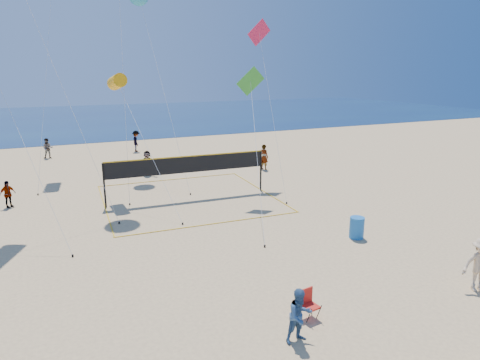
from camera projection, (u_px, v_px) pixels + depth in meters
name	position (u px, v px, depth m)	size (l,w,h in m)	color
ocean	(77.00, 118.00, 65.52)	(140.00, 50.00, 0.03)	#10224E
bystander_a	(300.00, 316.00, 11.56)	(0.75, 0.59, 1.55)	#345882
far_person_0	(8.00, 194.00, 22.98)	(0.86, 0.36, 1.48)	gray
far_person_1	(147.00, 163.00, 30.00)	(1.62, 0.52, 1.75)	gray
far_person_2	(264.00, 157.00, 31.72)	(0.69, 0.45, 1.90)	gray
far_person_3	(48.00, 148.00, 35.76)	(0.82, 0.64, 1.69)	gray
far_person_4	(136.00, 141.00, 38.71)	(1.23, 0.71, 1.91)	gray
camp_chair	(308.00, 302.00, 12.73)	(0.55, 0.66, 1.01)	red
trash_barrel	(357.00, 228.00, 18.85)	(0.64, 0.64, 0.95)	#1C68B7
volleyball_net	(188.00, 169.00, 24.35)	(9.79, 9.65, 2.51)	black
kite_2	(117.00, 82.00, 23.80)	(2.11, 7.28, 7.07)	#EBA40C
kite_4	(251.00, 88.00, 23.13)	(3.50, 7.10, 7.43)	green
kite_5	(260.00, 41.00, 26.89)	(2.08, 6.09, 10.37)	#E6234D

